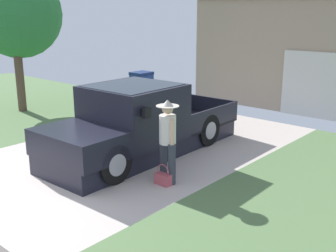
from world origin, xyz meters
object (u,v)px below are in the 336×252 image
(person_with_hat, at_px, (168,136))
(wheeled_trash_bin, at_px, (142,86))
(front_yard_tree, at_px, (16,15))
(pickup_truck, at_px, (135,125))
(handbag, at_px, (163,178))

(person_with_hat, distance_m, wheeled_trash_bin, 7.35)
(front_yard_tree, bearing_deg, pickup_truck, -7.86)
(pickup_truck, relative_size, wheeled_trash_bin, 4.57)
(pickup_truck, distance_m, person_with_hat, 1.68)
(handbag, bearing_deg, person_with_hat, 106.55)
(pickup_truck, bearing_deg, wheeled_trash_bin, -47.81)
(pickup_truck, height_order, handbag, pickup_truck)
(person_with_hat, xyz_separation_m, handbag, (0.06, -0.21, -0.81))
(handbag, bearing_deg, pickup_truck, 152.44)
(handbag, distance_m, wheeled_trash_bin, 7.55)
(front_yard_tree, height_order, wheeled_trash_bin, front_yard_tree)
(person_with_hat, bearing_deg, front_yard_tree, 11.02)
(pickup_truck, distance_m, handbag, 1.91)
(person_with_hat, bearing_deg, pickup_truck, -0.44)
(person_with_hat, bearing_deg, wheeled_trash_bin, -19.52)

